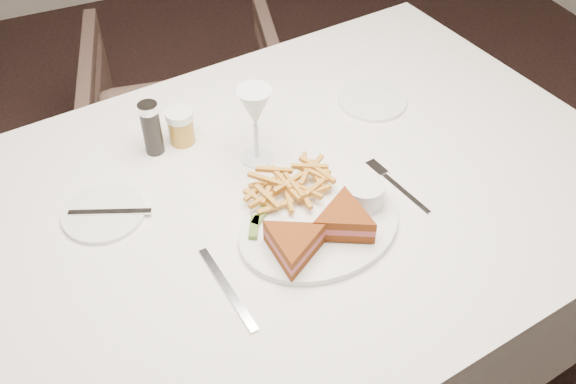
# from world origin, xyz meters

# --- Properties ---
(table) EXTENTS (1.59, 1.16, 0.75)m
(table) POSITION_xyz_m (0.25, 0.02, 0.38)
(table) COLOR white
(table) RESTS_ON ground
(chair_far) EXTENTS (0.76, 0.73, 0.65)m
(chair_far) POSITION_xyz_m (0.31, 0.94, 0.33)
(chair_far) COLOR #4B362E
(chair_far) RESTS_ON ground
(table_setting) EXTENTS (0.82, 0.56, 0.18)m
(table_setting) POSITION_xyz_m (0.26, -0.01, 0.79)
(table_setting) COLOR white
(table_setting) RESTS_ON table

